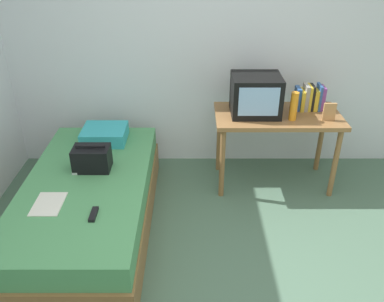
{
  "coord_description": "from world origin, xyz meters",
  "views": [
    {
      "loc": [
        -0.13,
        -1.96,
        2.26
      ],
      "look_at": [
        -0.13,
        1.06,
        0.59
      ],
      "focal_mm": 38.03,
      "sensor_mm": 36.0,
      "label": 1
    }
  ],
  "objects_px": {
    "remote_dark": "(94,214)",
    "remote_silver": "(77,169)",
    "book_row": "(310,98)",
    "handbag": "(93,158)",
    "tv": "(256,95)",
    "magazine": "(49,204)",
    "picture_frame": "(330,112)",
    "pillow": "(105,134)",
    "desk": "(278,123)",
    "bed": "(90,205)",
    "water_bottle": "(294,106)"
  },
  "relations": [
    {
      "from": "tv",
      "to": "picture_frame",
      "type": "height_order",
      "value": "tv"
    },
    {
      "from": "book_row",
      "to": "bed",
      "type": "bearing_deg",
      "value": -156.79
    },
    {
      "from": "remote_silver",
      "to": "desk",
      "type": "bearing_deg",
      "value": 18.05
    },
    {
      "from": "remote_dark",
      "to": "handbag",
      "type": "bearing_deg",
      "value": 102.27
    },
    {
      "from": "desk",
      "to": "remote_silver",
      "type": "distance_m",
      "value": 1.86
    },
    {
      "from": "bed",
      "to": "magazine",
      "type": "bearing_deg",
      "value": -121.03
    },
    {
      "from": "magazine",
      "to": "remote_dark",
      "type": "bearing_deg",
      "value": -19.91
    },
    {
      "from": "water_bottle",
      "to": "remote_silver",
      "type": "relative_size",
      "value": 1.8
    },
    {
      "from": "tv",
      "to": "magazine",
      "type": "relative_size",
      "value": 1.52
    },
    {
      "from": "bed",
      "to": "magazine",
      "type": "distance_m",
      "value": 0.45
    },
    {
      "from": "handbag",
      "to": "book_row",
      "type": "bearing_deg",
      "value": 19.01
    },
    {
      "from": "tv",
      "to": "book_row",
      "type": "height_order",
      "value": "tv"
    },
    {
      "from": "remote_silver",
      "to": "tv",
      "type": "bearing_deg",
      "value": 21.03
    },
    {
      "from": "bed",
      "to": "handbag",
      "type": "distance_m",
      "value": 0.39
    },
    {
      "from": "magazine",
      "to": "tv",
      "type": "bearing_deg",
      "value": 33.07
    },
    {
      "from": "picture_frame",
      "to": "bed",
      "type": "bearing_deg",
      "value": -164.31
    },
    {
      "from": "bed",
      "to": "remote_silver",
      "type": "relative_size",
      "value": 13.89
    },
    {
      "from": "tv",
      "to": "desk",
      "type": "bearing_deg",
      "value": -4.92
    },
    {
      "from": "book_row",
      "to": "remote_silver",
      "type": "relative_size",
      "value": 1.83
    },
    {
      "from": "remote_dark",
      "to": "remote_silver",
      "type": "height_order",
      "value": "same"
    },
    {
      "from": "book_row",
      "to": "handbag",
      "type": "xyz_separation_m",
      "value": [
        -1.93,
        -0.67,
        -0.27
      ]
    },
    {
      "from": "bed",
      "to": "remote_silver",
      "type": "distance_m",
      "value": 0.31
    },
    {
      "from": "desk",
      "to": "magazine",
      "type": "height_order",
      "value": "desk"
    },
    {
      "from": "bed",
      "to": "water_bottle",
      "type": "xyz_separation_m",
      "value": [
        1.76,
        0.6,
        0.63
      ]
    },
    {
      "from": "bed",
      "to": "remote_silver",
      "type": "height_order",
      "value": "remote_silver"
    },
    {
      "from": "remote_dark",
      "to": "remote_silver",
      "type": "relative_size",
      "value": 1.08
    },
    {
      "from": "magazine",
      "to": "remote_silver",
      "type": "bearing_deg",
      "value": 79.07
    },
    {
      "from": "bed",
      "to": "remote_dark",
      "type": "distance_m",
      "value": 0.55
    },
    {
      "from": "water_bottle",
      "to": "remote_silver",
      "type": "height_order",
      "value": "water_bottle"
    },
    {
      "from": "bed",
      "to": "picture_frame",
      "type": "distance_m",
      "value": 2.23
    },
    {
      "from": "desk",
      "to": "pillow",
      "type": "height_order",
      "value": "desk"
    },
    {
      "from": "desk",
      "to": "picture_frame",
      "type": "relative_size",
      "value": 7.13
    },
    {
      "from": "pillow",
      "to": "desk",
      "type": "bearing_deg",
      "value": 0.92
    },
    {
      "from": "picture_frame",
      "to": "magazine",
      "type": "xyz_separation_m",
      "value": [
        -2.27,
        -0.91,
        -0.34
      ]
    },
    {
      "from": "desk",
      "to": "water_bottle",
      "type": "distance_m",
      "value": 0.28
    },
    {
      "from": "picture_frame",
      "to": "book_row",
      "type": "bearing_deg",
      "value": 114.52
    },
    {
      "from": "bed",
      "to": "remote_dark",
      "type": "xyz_separation_m",
      "value": [
        0.16,
        -0.45,
        0.25
      ]
    },
    {
      "from": "remote_dark",
      "to": "bed",
      "type": "bearing_deg",
      "value": 109.85
    },
    {
      "from": "book_row",
      "to": "desk",
      "type": "bearing_deg",
      "value": -158.3
    },
    {
      "from": "magazine",
      "to": "remote_dark",
      "type": "relative_size",
      "value": 1.86
    },
    {
      "from": "bed",
      "to": "picture_frame",
      "type": "height_order",
      "value": "picture_frame"
    },
    {
      "from": "tv",
      "to": "handbag",
      "type": "xyz_separation_m",
      "value": [
        -1.41,
        -0.56,
        -0.34
      ]
    },
    {
      "from": "water_bottle",
      "to": "remote_silver",
      "type": "distance_m",
      "value": 1.95
    },
    {
      "from": "water_bottle",
      "to": "handbag",
      "type": "bearing_deg",
      "value": -166.29
    },
    {
      "from": "remote_dark",
      "to": "pillow",
      "type": "bearing_deg",
      "value": 96.56
    },
    {
      "from": "handbag",
      "to": "magazine",
      "type": "xyz_separation_m",
      "value": [
        -0.22,
        -0.5,
        -0.1
      ]
    },
    {
      "from": "magazine",
      "to": "desk",
      "type": "bearing_deg",
      "value": 29.42
    },
    {
      "from": "book_row",
      "to": "picture_frame",
      "type": "relative_size",
      "value": 1.62
    },
    {
      "from": "handbag",
      "to": "bed",
      "type": "bearing_deg",
      "value": -98.9
    },
    {
      "from": "book_row",
      "to": "magazine",
      "type": "bearing_deg",
      "value": -151.61
    }
  ]
}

